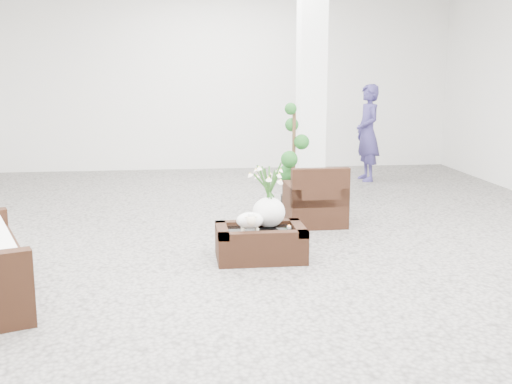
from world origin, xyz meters
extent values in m
plane|color=gray|center=(0.00, 0.00, 0.00)|extent=(11.00, 11.00, 0.00)
cube|color=white|center=(1.20, 2.80, 1.75)|extent=(0.40, 0.40, 3.50)
cube|color=black|center=(-0.01, -0.53, 0.16)|extent=(0.90, 0.60, 0.31)
ellipsoid|color=white|center=(-0.13, -0.63, 0.42)|extent=(0.28, 0.23, 0.21)
cylinder|color=white|center=(0.29, -0.51, 0.33)|extent=(0.04, 0.04, 0.03)
cube|color=black|center=(0.86, 0.87, 0.38)|extent=(0.72, 0.69, 0.76)
imported|color=navy|center=(2.43, 3.86, 0.83)|extent=(0.44, 0.64, 1.67)
camera|label=1|loc=(-0.82, -6.78, 1.94)|focal=44.53mm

